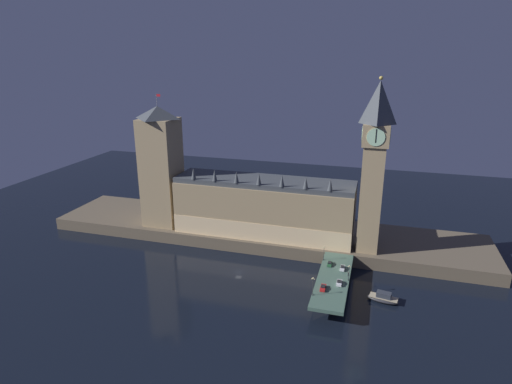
# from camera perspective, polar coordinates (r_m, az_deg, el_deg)

# --- Properties ---
(ground_plane) EXTENTS (400.00, 400.00, 0.00)m
(ground_plane) POSITION_cam_1_polar(r_m,az_deg,el_deg) (189.71, -2.36, -10.61)
(ground_plane) COLOR black
(embankment) EXTENTS (220.00, 42.00, 5.94)m
(embankment) POSITION_cam_1_polar(r_m,az_deg,el_deg) (222.00, 0.87, -5.34)
(embankment) COLOR brown
(embankment) RESTS_ON ground_plane
(parliament_hall) EXTENTS (86.34, 22.33, 33.24)m
(parliament_hall) POSITION_cam_1_polar(r_m,az_deg,el_deg) (208.41, 1.08, -1.96)
(parliament_hall) COLOR tan
(parliament_hall) RESTS_ON embankment
(clock_tower) EXTENTS (11.42, 11.53, 76.29)m
(clock_tower) POSITION_cam_1_polar(r_m,az_deg,el_deg) (189.03, 15.43, 3.74)
(clock_tower) COLOR tan
(clock_tower) RESTS_ON embankment
(victoria_tower) EXTENTS (17.44, 17.44, 66.70)m
(victoria_tower) POSITION_cam_1_polar(r_m,az_deg,el_deg) (221.92, -12.52, 3.35)
(victoria_tower) COLOR tan
(victoria_tower) RESTS_ON embankment
(bridge) EXTENTS (12.45, 46.00, 6.18)m
(bridge) POSITION_cam_1_polar(r_m,az_deg,el_deg) (175.86, 10.22, -11.84)
(bridge) COLOR #476656
(bridge) RESTS_ON ground_plane
(car_northbound_lead) EXTENTS (1.92, 4.55, 1.34)m
(car_northbound_lead) POSITION_cam_1_polar(r_m,az_deg,el_deg) (184.31, 9.81, -9.39)
(car_northbound_lead) COLOR #235633
(car_northbound_lead) RESTS_ON bridge
(car_northbound_trail) EXTENTS (2.03, 4.68, 1.51)m
(car_northbound_trail) POSITION_cam_1_polar(r_m,az_deg,el_deg) (166.48, 8.93, -12.48)
(car_northbound_trail) COLOR red
(car_northbound_trail) RESTS_ON bridge
(car_southbound_lead) EXTENTS (2.09, 4.21, 1.56)m
(car_southbound_lead) POSITION_cam_1_polar(r_m,az_deg,el_deg) (170.63, 11.04, -11.79)
(car_southbound_lead) COLOR white
(car_southbound_lead) RESTS_ON bridge
(car_southbound_trail) EXTENTS (1.92, 4.38, 1.49)m
(car_southbound_trail) POSITION_cam_1_polar(r_m,az_deg,el_deg) (181.67, 11.45, -9.90)
(car_southbound_trail) COLOR white
(car_southbound_trail) RESTS_ON bridge
(pedestrian_mid_walk) EXTENTS (0.38, 0.38, 1.79)m
(pedestrian_mid_walk) POSITION_cam_1_polar(r_m,az_deg,el_deg) (177.21, 12.20, -10.61)
(pedestrian_mid_walk) COLOR black
(pedestrian_mid_walk) RESTS_ON bridge
(street_lamp_near) EXTENTS (1.34, 0.60, 7.31)m
(street_lamp_near) POSITION_cam_1_polar(r_m,az_deg,el_deg) (160.42, 7.60, -12.08)
(street_lamp_near) COLOR #2D3333
(street_lamp_near) RESTS_ON bridge
(street_lamp_mid) EXTENTS (1.34, 0.60, 6.52)m
(street_lamp_mid) POSITION_cam_1_polar(r_m,az_deg,el_deg) (172.58, 12.30, -10.25)
(street_lamp_mid) COLOR #2D3333
(street_lamp_mid) RESTS_ON bridge
(street_lamp_far) EXTENTS (1.34, 0.60, 6.43)m
(street_lamp_far) POSITION_cam_1_polar(r_m,az_deg,el_deg) (186.59, 9.05, -7.83)
(street_lamp_far) COLOR #2D3333
(street_lamp_far) RESTS_ON bridge
(boat_downstream) EXTENTS (12.61, 6.71, 4.01)m
(boat_downstream) POSITION_cam_1_polar(r_m,az_deg,el_deg) (175.45, 16.63, -13.42)
(boat_downstream) COLOR #28282D
(boat_downstream) RESTS_ON ground_plane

